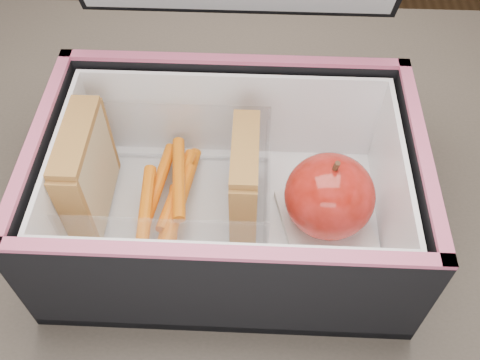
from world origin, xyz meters
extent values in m
cube|color=brown|center=(0.00, 0.00, 0.73)|extent=(1.20, 0.80, 0.03)
cube|color=tan|center=(-0.16, 0.03, 0.82)|extent=(0.01, 0.09, 0.10)
cube|color=#D97282|center=(-0.15, 0.03, 0.81)|extent=(0.01, 0.09, 0.09)
cube|color=tan|center=(-0.15, 0.03, 0.82)|extent=(0.01, 0.09, 0.10)
cube|color=olive|center=(-0.15, 0.03, 0.87)|extent=(0.03, 0.09, 0.01)
cube|color=tan|center=(-0.02, 0.03, 0.81)|extent=(0.01, 0.08, 0.09)
cube|color=#D97282|center=(-0.01, 0.03, 0.81)|extent=(0.01, 0.08, 0.08)
cube|color=tan|center=(0.00, 0.03, 0.81)|extent=(0.01, 0.08, 0.09)
cube|color=olive|center=(-0.01, 0.03, 0.86)|extent=(0.02, 0.08, 0.01)
cylinder|color=#D5590B|center=(-0.08, 0.00, 0.78)|extent=(0.02, 0.10, 0.01)
cylinder|color=#D5590B|center=(-0.07, 0.02, 0.79)|extent=(0.03, 0.10, 0.01)
cylinder|color=#D5590B|center=(-0.10, 0.00, 0.80)|extent=(0.02, 0.10, 0.01)
cylinder|color=#D5590B|center=(-0.07, 0.05, 0.78)|extent=(0.03, 0.10, 0.01)
cylinder|color=#D5590B|center=(-0.09, 0.04, 0.79)|extent=(0.03, 0.10, 0.01)
cylinder|color=#D5590B|center=(-0.07, 0.04, 0.80)|extent=(0.02, 0.10, 0.01)
cylinder|color=#D5590B|center=(-0.08, 0.02, 0.78)|extent=(0.02, 0.10, 0.01)
cylinder|color=#D5590B|center=(-0.07, 0.04, 0.79)|extent=(0.03, 0.10, 0.01)
cube|color=white|center=(0.07, 0.02, 0.77)|extent=(0.10, 0.10, 0.01)
ellipsoid|color=#7B0F03|center=(0.07, 0.02, 0.81)|extent=(0.11, 0.11, 0.08)
cylinder|color=#4B2D1A|center=(0.07, 0.02, 0.85)|extent=(0.01, 0.01, 0.01)
camera|label=1|loc=(0.00, -0.27, 1.20)|focal=40.00mm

